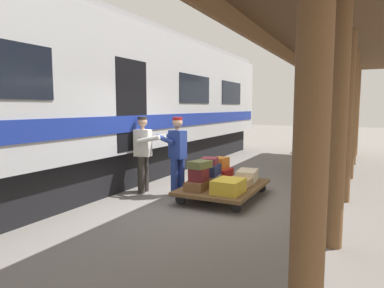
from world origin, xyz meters
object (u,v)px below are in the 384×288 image
Objects in this scene: train_car at (81,101)px; porter_by_door at (144,152)px; suitcase_yellow_case at (228,186)px; suitcase_orange_carryall at (220,163)px; suitcase_gray_aluminum at (210,179)px; suitcase_burgundy_valise at (209,161)px; suitcase_brown_leather at (198,185)px; suitcase_tan_vintage at (238,183)px; porter_in_overalls at (177,153)px; suitcase_red_plastic at (220,174)px; baggage_tug at (322,137)px; suitcase_olive_duffel at (200,165)px; suitcase_navy_fabric at (210,170)px; suitcase_maroon_trunk at (199,174)px; luggage_cart at (224,187)px; suitcase_cream_canvas at (247,176)px.

porter_by_door is at bearing -176.84° from train_car.
suitcase_yellow_case is 1.40m from suitcase_orange_carryall.
suitcase_yellow_case is 1.27× the size of suitcase_gray_aluminum.
porter_by_door is (1.44, 0.38, 0.17)m from suitcase_burgundy_valise.
suitcase_tan_vintage is at bearing -137.94° from suitcase_brown_leather.
porter_in_overalls is at bearing -14.43° from suitcase_yellow_case.
suitcase_brown_leather is 1.01× the size of suitcase_yellow_case.
train_car is 3.74m from suitcase_red_plastic.
suitcase_red_plastic is 0.31× the size of baggage_tug.
train_car is at bearing -3.16° from suitcase_olive_duffel.
suitcase_maroon_trunk reaches higher than suitcase_navy_fabric.
suitcase_olive_duffel is at bearing 153.48° from porter_in_overalls.
suitcase_burgundy_valise is at bearing -6.67° from luggage_cart.
suitcase_maroon_trunk reaches higher than suitcase_yellow_case.
suitcase_olive_duffel is (0.27, 0.61, 0.55)m from luggage_cart.
suitcase_burgundy_valise is 8.97m from baggage_tug.
porter_in_overalls is at bearing 32.46° from suitcase_cream_canvas.
suitcase_orange_carryall reaches higher than luggage_cart.
suitcase_navy_fabric is (0.33, -0.01, 0.34)m from luggage_cart.
suitcase_gray_aluminum is at bearing 123.03° from suitcase_burgundy_valise.
suitcase_orange_carryall reaches higher than suitcase_brown_leather.
luggage_cart is 0.68m from suitcase_brown_leather.
baggage_tug reaches higher than suitcase_navy_fabric.
suitcase_red_plastic is at bearing -42.06° from suitcase_tan_vintage.
porter_by_door reaches higher than suitcase_red_plastic.
suitcase_navy_fabric reaches higher than luggage_cart.
baggage_tug is (-1.30, -9.51, 0.04)m from suitcase_maroon_trunk.
suitcase_brown_leather is at bearing -20.69° from suitcase_olive_duffel.
train_car is 3.98m from luggage_cart.
suitcase_cream_canvas is 0.37× the size of porter_in_overalls.
suitcase_maroon_trunk is at bearing 176.97° from train_car.
suitcase_burgundy_valise reaches higher than suitcase_gray_aluminum.
suitcase_tan_vintage is 0.36× the size of porter_by_door.
suitcase_brown_leather is 0.37× the size of porter_in_overalls.
baggage_tug is at bearing -98.69° from suitcase_burgundy_valise.
suitcase_olive_duffel is 0.25× the size of baggage_tug.
suitcase_cream_canvas is 1.17m from suitcase_yellow_case.
suitcase_yellow_case is 0.90m from suitcase_navy_fabric.
baggage_tug is (-0.68, -9.50, 0.22)m from suitcase_yellow_case.
suitcase_cream_canvas reaches higher than luggage_cart.
suitcase_olive_duffel is (-0.06, 1.20, 0.40)m from suitcase_red_plastic.
train_car is 3.45m from suitcase_burgundy_valise.
suitcase_cream_canvas is 1.65× the size of suitcase_burgundy_valise.
suitcase_tan_vintage is at bearing -90.00° from suitcase_yellow_case.
porter_in_overalls is (0.69, -0.35, 0.34)m from suitcase_maroon_trunk.
luggage_cart is at bearing -113.79° from suitcase_olive_duffel.
suitcase_cream_canvas is at bearing -116.40° from suitcase_olive_duffel.
porter_in_overalls is (0.72, -0.36, 0.14)m from suitcase_olive_duffel.
suitcase_orange_carryall is at bearing 80.81° from baggage_tug.
suitcase_olive_duffel reaches higher than suitcase_brown_leather.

